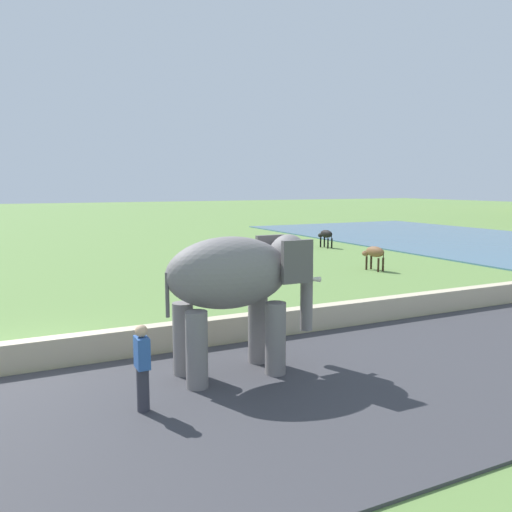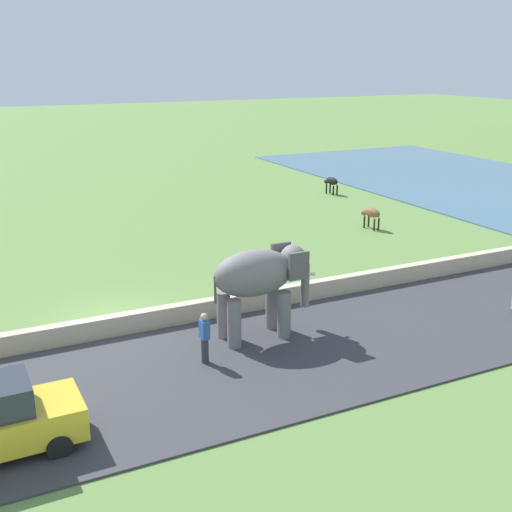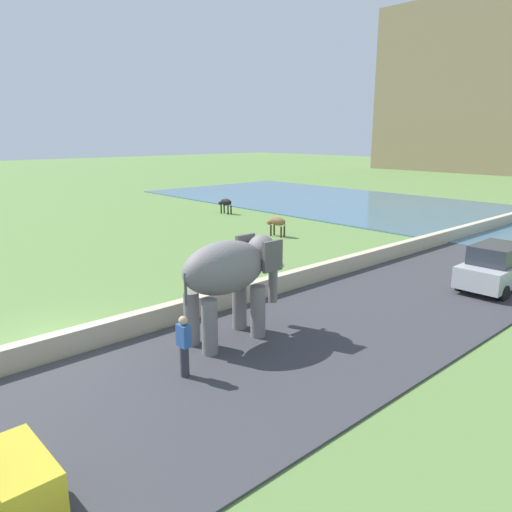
{
  "view_description": "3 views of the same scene",
  "coord_description": "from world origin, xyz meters",
  "px_view_note": "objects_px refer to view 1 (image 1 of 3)",
  "views": [
    {
      "loc": [
        13.29,
        -0.51,
        4.05
      ],
      "look_at": [
        -1.19,
        6.62,
        1.85
      ],
      "focal_mm": 36.88,
      "sensor_mm": 36.0,
      "label": 1
    },
    {
      "loc": [
        20.52,
        -4.58,
        8.71
      ],
      "look_at": [
        -0.04,
        5.5,
        1.59
      ],
      "focal_mm": 44.75,
      "sensor_mm": 36.0,
      "label": 2
    },
    {
      "loc": [
        13.72,
        -4.4,
        5.85
      ],
      "look_at": [
        -0.32,
        8.29,
        1.1
      ],
      "focal_mm": 34.07,
      "sensor_mm": 36.0,
      "label": 3
    }
  ],
  "objects_px": {
    "person_beside_elephant": "(142,367)",
    "cow_brown": "(374,253)",
    "elephant": "(239,281)",
    "cow_black": "(326,235)"
  },
  "relations": [
    {
      "from": "person_beside_elephant",
      "to": "cow_brown",
      "type": "distance_m",
      "value": 17.5
    },
    {
      "from": "person_beside_elephant",
      "to": "cow_black",
      "type": "height_order",
      "value": "person_beside_elephant"
    },
    {
      "from": "elephant",
      "to": "cow_black",
      "type": "relative_size",
      "value": 2.47
    },
    {
      "from": "person_beside_elephant",
      "to": "cow_black",
      "type": "bearing_deg",
      "value": 139.13
    },
    {
      "from": "person_beside_elephant",
      "to": "cow_brown",
      "type": "xyz_separation_m",
      "value": [
        -10.79,
        13.78,
        -0.04
      ]
    },
    {
      "from": "elephant",
      "to": "cow_brown",
      "type": "bearing_deg",
      "value": 130.46
    },
    {
      "from": "elephant",
      "to": "person_beside_elephant",
      "type": "bearing_deg",
      "value": -66.19
    },
    {
      "from": "cow_brown",
      "to": "elephant",
      "type": "bearing_deg",
      "value": -49.54
    },
    {
      "from": "person_beside_elephant",
      "to": "cow_brown",
      "type": "relative_size",
      "value": 1.15
    },
    {
      "from": "elephant",
      "to": "cow_brown",
      "type": "xyz_separation_m",
      "value": [
        -9.76,
        11.45,
        -1.2
      ]
    }
  ]
}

